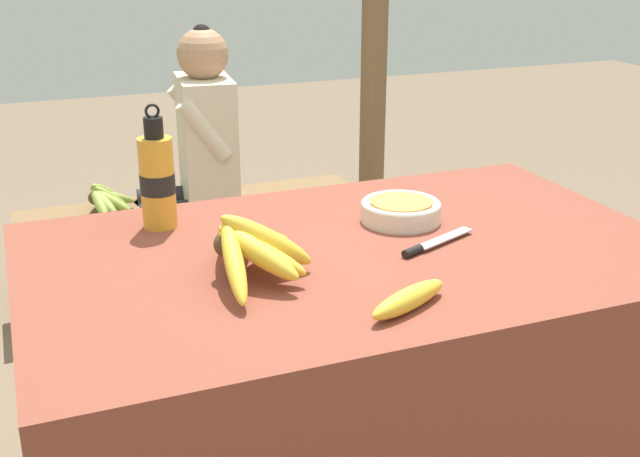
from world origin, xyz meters
name	(u,v)px	position (x,y,z in m)	size (l,w,h in m)	color
market_counter	(351,393)	(0.00, 0.00, 0.39)	(1.50, 0.93, 0.78)	brown
banana_bunch_ripe	(248,243)	(-0.27, -0.05, 0.85)	(0.23, 0.38, 0.16)	#4C381E
serving_bowl	(401,210)	(0.19, 0.13, 0.81)	(0.20, 0.20, 0.05)	silver
water_bottle	(157,180)	(-0.38, 0.31, 0.90)	(0.09, 0.09, 0.31)	gold
loose_banana_front	(409,299)	(-0.03, -0.33, 0.80)	(0.21, 0.13, 0.04)	gold
knife	(428,245)	(0.16, -0.07, 0.79)	(0.23, 0.11, 0.02)	#BCBCC1
wooden_bench	(194,219)	(-0.04, 1.51, 0.34)	(1.40, 0.32, 0.41)	brown
seated_vendor	(197,148)	(-0.02, 1.48, 0.65)	(0.43, 0.41, 1.13)	#232328
banana_bunch_green	(105,198)	(-0.39, 1.51, 0.48)	(0.20, 0.31, 0.14)	#4C381E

